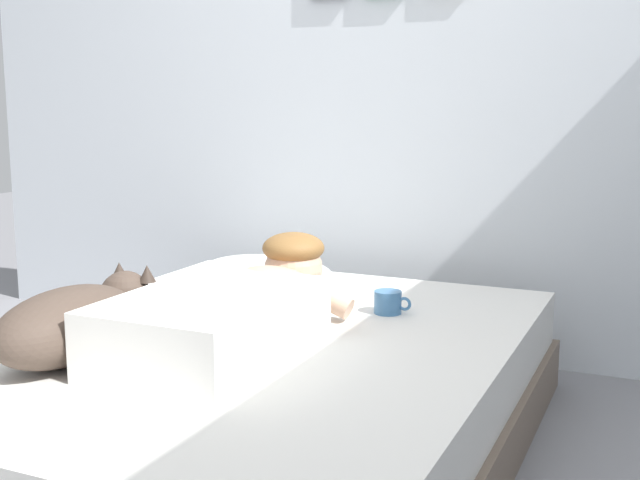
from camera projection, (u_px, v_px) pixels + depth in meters
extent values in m
cube|color=silver|center=(391.00, 52.00, 3.29)|extent=(4.17, 0.10, 2.50)
cube|color=#726051|center=(250.00, 424.00, 2.39)|extent=(1.52, 1.95, 0.18)
cube|color=white|center=(249.00, 366.00, 2.36)|extent=(1.47, 1.89, 0.18)
ellipsoid|color=white|center=(267.00, 271.00, 3.00)|extent=(0.52, 0.32, 0.11)
cube|color=white|center=(211.00, 326.00, 2.13)|extent=(0.42, 0.64, 0.18)
ellipsoid|color=#D8AD8E|center=(270.00, 292.00, 2.43)|extent=(0.32, 0.20, 0.16)
sphere|color=#D8AD8E|center=(294.00, 269.00, 2.57)|extent=(0.19, 0.19, 0.19)
ellipsoid|color=olive|center=(293.00, 248.00, 2.56)|extent=(0.20, 0.20, 0.10)
cylinder|color=#D8AD8E|center=(264.00, 289.00, 2.60)|extent=(0.23, 0.07, 0.14)
cylinder|color=#D8AD8E|center=(319.00, 295.00, 2.52)|extent=(0.23, 0.07, 0.14)
ellipsoid|color=#4C3D33|center=(68.00, 325.00, 2.10)|extent=(0.26, 0.48, 0.20)
sphere|color=#4C3D33|center=(125.00, 296.00, 2.33)|extent=(0.15, 0.15, 0.15)
cone|color=#3D3028|center=(119.00, 271.00, 2.35)|extent=(0.05, 0.05, 0.05)
cone|color=#3D3028|center=(147.00, 273.00, 2.31)|extent=(0.05, 0.05, 0.05)
cylinder|color=teal|center=(388.00, 302.00, 2.60)|extent=(0.09, 0.09, 0.07)
torus|color=teal|center=(404.00, 304.00, 2.58)|extent=(0.05, 0.01, 0.05)
cube|color=black|center=(295.00, 336.00, 2.33)|extent=(0.07, 0.14, 0.01)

